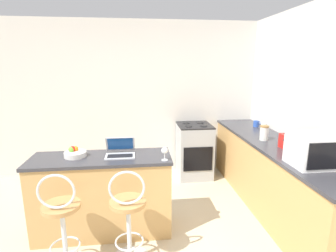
{
  "coord_description": "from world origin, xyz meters",
  "views": [
    {
      "loc": [
        -0.08,
        -2.11,
        1.88
      ],
      "look_at": [
        0.35,
        1.59,
        1.0
      ],
      "focal_mm": 28.0,
      "sensor_mm": 36.0,
      "label": 1
    }
  ],
  "objects": [
    {
      "name": "stove_range",
      "position": [
        0.86,
        2.06,
        0.45
      ],
      "size": [
        0.55,
        0.61,
        0.91
      ],
      "color": "#9EA3A8",
      "rests_on": "ground_plane"
    },
    {
      "name": "bar_stool_near",
      "position": [
        -0.79,
        0.1,
        0.46
      ],
      "size": [
        0.4,
        0.4,
        0.99
      ],
      "color": "silver",
      "rests_on": "ground_plane"
    },
    {
      "name": "mug_white",
      "position": [
        1.85,
        1.61,
        0.95
      ],
      "size": [
        0.1,
        0.09,
        0.1
      ],
      "color": "white",
      "rests_on": "counter_right"
    },
    {
      "name": "microwave",
      "position": [
        1.67,
        0.14,
        1.06
      ],
      "size": [
        0.53,
        0.36,
        0.32
      ],
      "color": "white",
      "rests_on": "counter_right"
    },
    {
      "name": "breakfast_bar",
      "position": [
        -0.49,
        0.64,
        0.45
      ],
      "size": [
        1.51,
        0.52,
        0.9
      ],
      "color": "tan",
      "rests_on": "ground_plane"
    },
    {
      "name": "fruit_bowl",
      "position": [
        -0.77,
        0.69,
        0.94
      ],
      "size": [
        0.23,
        0.23,
        0.11
      ],
      "color": "silver",
      "rests_on": "breakfast_bar"
    },
    {
      "name": "wall_back",
      "position": [
        0.0,
        2.41,
        1.3
      ],
      "size": [
        12.0,
        0.06,
        2.6
      ],
      "color": "silver",
      "rests_on": "ground_plane"
    },
    {
      "name": "laptop",
      "position": [
        -0.29,
        0.68,
        0.95
      ],
      "size": [
        0.32,
        0.27,
        0.19
      ],
      "color": "#B7BABF",
      "rests_on": "breakfast_bar"
    },
    {
      "name": "toaster",
      "position": [
        1.69,
        0.62,
        0.99
      ],
      "size": [
        0.2,
        0.29,
        0.18
      ],
      "color": "red",
      "rests_on": "counter_right"
    },
    {
      "name": "bar_stool_far",
      "position": [
        -0.2,
        0.1,
        0.46
      ],
      "size": [
        0.4,
        0.4,
        0.99
      ],
      "color": "silver",
      "rests_on": "ground_plane"
    },
    {
      "name": "storage_jar",
      "position": [
        1.57,
        1.05,
        1.0
      ],
      "size": [
        0.11,
        0.11,
        0.2
      ],
      "color": "silver",
      "rests_on": "counter_right"
    },
    {
      "name": "wine_glass_short",
      "position": [
        0.18,
        0.46,
        1.0
      ],
      "size": [
        0.07,
        0.07,
        0.14
      ],
      "color": "silver",
      "rests_on": "breakfast_bar"
    },
    {
      "name": "mug_blue",
      "position": [
        1.81,
        1.8,
        0.95
      ],
      "size": [
        0.11,
        0.09,
        0.1
      ],
      "color": "#2D51AD",
      "rests_on": "counter_right"
    },
    {
      "name": "counter_right",
      "position": [
        1.67,
        0.94,
        0.45
      ],
      "size": [
        0.64,
        2.91,
        0.9
      ],
      "color": "tan",
      "rests_on": "ground_plane"
    }
  ]
}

